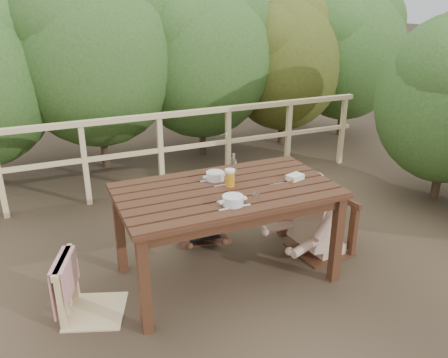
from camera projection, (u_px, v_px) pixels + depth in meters
name	position (u px, v px, depth m)	size (l,w,h in m)	color
ground	(226.00, 275.00, 4.03)	(60.00, 60.00, 0.00)	#4C3B2A
table	(226.00, 234.00, 3.87)	(1.78, 1.00, 0.82)	#3B2114
chair_left	(90.00, 262.00, 3.38)	(0.46, 0.46, 0.92)	beige
chair_far	(198.00, 199.00, 4.50)	(0.42, 0.42, 0.84)	#3B2114
chair_right	(323.00, 202.00, 4.22)	(0.51, 0.51, 1.03)	#3B2114
woman	(197.00, 184.00, 4.46)	(0.46, 0.57, 1.15)	black
diner_right	(327.00, 185.00, 4.16)	(0.55, 0.68, 1.37)	beige
railing	(161.00, 154.00, 5.54)	(5.60, 0.10, 1.01)	beige
hedge_row	(159.00, 27.00, 6.18)	(6.60, 1.60, 3.80)	#2F4F20
soup_near	(233.00, 201.00, 3.40)	(0.27, 0.27, 0.09)	silver
soup_far	(215.00, 177.00, 3.86)	(0.26, 0.26, 0.09)	silver
beer_glass	(230.00, 179.00, 3.72)	(0.08, 0.08, 0.16)	gold
bottle	(234.00, 167.00, 3.86)	(0.06, 0.06, 0.24)	silver
tumbler	(256.00, 197.00, 3.50)	(0.06, 0.06, 0.07)	white
butter_tub	(295.00, 178.00, 3.87)	(0.14, 0.10, 0.06)	white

